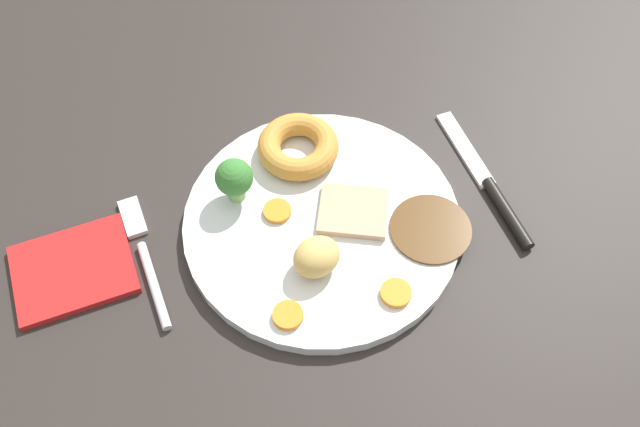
# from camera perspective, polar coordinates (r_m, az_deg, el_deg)

# --- Properties ---
(dining_table) EXTENTS (1.20, 0.84, 0.04)m
(dining_table) POSITION_cam_1_polar(r_m,az_deg,el_deg) (0.71, -0.44, -0.21)
(dining_table) COLOR #2B2623
(dining_table) RESTS_ON ground
(dinner_plate) EXTENTS (0.27, 0.27, 0.01)m
(dinner_plate) POSITION_cam_1_polar(r_m,az_deg,el_deg) (0.67, 0.00, -0.80)
(dinner_plate) COLOR white
(dinner_plate) RESTS_ON dining_table
(gravy_pool) EXTENTS (0.08, 0.08, 0.00)m
(gravy_pool) POSITION_cam_1_polar(r_m,az_deg,el_deg) (0.67, 9.18, -1.27)
(gravy_pool) COLOR #563819
(gravy_pool) RESTS_ON dinner_plate
(meat_slice_main) EXTENTS (0.08, 0.08, 0.01)m
(meat_slice_main) POSITION_cam_1_polar(r_m,az_deg,el_deg) (0.67, 2.77, 0.19)
(meat_slice_main) COLOR tan
(meat_slice_main) RESTS_ON dinner_plate
(yorkshire_pudding) EXTENTS (0.08, 0.08, 0.02)m
(yorkshire_pudding) POSITION_cam_1_polar(r_m,az_deg,el_deg) (0.70, -1.90, 5.58)
(yorkshire_pudding) COLOR #C68938
(yorkshire_pudding) RESTS_ON dinner_plate
(roast_potato_left) EXTENTS (0.06, 0.05, 0.03)m
(roast_potato_left) POSITION_cam_1_polar(r_m,az_deg,el_deg) (0.62, -0.30, -3.64)
(roast_potato_left) COLOR #D8B260
(roast_potato_left) RESTS_ON dinner_plate
(carrot_coin_front) EXTENTS (0.03, 0.03, 0.01)m
(carrot_coin_front) POSITION_cam_1_polar(r_m,az_deg,el_deg) (0.63, 6.33, -6.60)
(carrot_coin_front) COLOR orange
(carrot_coin_front) RESTS_ON dinner_plate
(carrot_coin_back) EXTENTS (0.03, 0.03, 0.01)m
(carrot_coin_back) POSITION_cam_1_polar(r_m,az_deg,el_deg) (0.67, -3.58, 0.20)
(carrot_coin_back) COLOR orange
(carrot_coin_back) RESTS_ON dinner_plate
(carrot_coin_side) EXTENTS (0.03, 0.03, 0.01)m
(carrot_coin_side) POSITION_cam_1_polar(r_m,az_deg,el_deg) (0.61, -2.69, -8.46)
(carrot_coin_side) COLOR orange
(carrot_coin_side) RESTS_ON dinner_plate
(broccoli_floret) EXTENTS (0.04, 0.04, 0.05)m
(broccoli_floret) POSITION_cam_1_polar(r_m,az_deg,el_deg) (0.66, -7.15, 2.90)
(broccoli_floret) COLOR #8CB766
(broccoli_floret) RESTS_ON dinner_plate
(fork) EXTENTS (0.03, 0.15, 0.01)m
(fork) POSITION_cam_1_polar(r_m,az_deg,el_deg) (0.68, -14.38, -3.44)
(fork) COLOR silver
(fork) RESTS_ON dining_table
(knife) EXTENTS (0.03, 0.19, 0.01)m
(knife) POSITION_cam_1_polar(r_m,az_deg,el_deg) (0.72, 14.05, 2.05)
(knife) COLOR black
(knife) RESTS_ON dining_table
(folded_napkin) EXTENTS (0.12, 0.10, 0.01)m
(folded_napkin) POSITION_cam_1_polar(r_m,az_deg,el_deg) (0.69, -19.84, -4.41)
(folded_napkin) COLOR red
(folded_napkin) RESTS_ON dining_table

